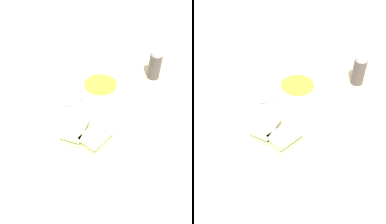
# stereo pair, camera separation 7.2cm
# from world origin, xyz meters

# --- Properties ---
(ground_plane) EXTENTS (2.40, 2.40, 0.00)m
(ground_plane) POSITION_xyz_m (0.00, 0.00, 0.00)
(ground_plane) COLOR beige
(plate) EXTENTS (0.36, 0.36, 0.02)m
(plate) POSITION_xyz_m (0.00, 0.00, 0.01)
(plate) COLOR white
(plate) RESTS_ON ground_plane
(soup_bowl) EXTENTS (0.11, 0.11, 0.07)m
(soup_bowl) POSITION_xyz_m (-0.00, -0.06, 0.06)
(soup_bowl) COLOR white
(soup_bowl) RESTS_ON plate
(spoon) EXTENTS (0.09, 0.08, 0.01)m
(spoon) POSITION_xyz_m (0.09, -0.04, 0.03)
(spoon) COLOR silver
(spoon) RESTS_ON plate
(sandwich_half_near) EXTENTS (0.06, 0.09, 0.03)m
(sandwich_half_near) POSITION_xyz_m (0.04, 0.07, 0.04)
(sandwich_half_near) COLOR beige
(sandwich_half_near) RESTS_ON plate
(sandwich_half_far) EXTENTS (0.09, 0.10, 0.03)m
(sandwich_half_far) POSITION_xyz_m (-0.02, 0.08, 0.04)
(sandwich_half_far) COLOR beige
(sandwich_half_far) RESTS_ON plate
(salt_shaker) EXTENTS (0.04, 0.04, 0.10)m
(salt_shaker) POSITION_xyz_m (-0.15, -0.24, 0.05)
(salt_shaker) COLOR #4C4742
(salt_shaker) RESTS_ON ground_plane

